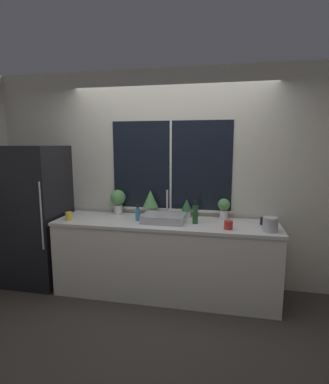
{
  "coord_description": "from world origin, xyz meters",
  "views": [
    {
      "loc": [
        0.68,
        -3.0,
        1.79
      ],
      "look_at": [
        -0.01,
        0.33,
        1.24
      ],
      "focal_mm": 28.0,
      "sensor_mm": 36.0,
      "label": 1
    }
  ],
  "objects_px": {
    "bottle_tall": "(195,214)",
    "mug_black": "(264,221)",
    "refrigerator": "(36,215)",
    "mug_red": "(228,225)",
    "potted_plant_far_left": "(118,199)",
    "sink": "(164,218)",
    "potted_plant_center_left": "(150,200)",
    "soap_bottle": "(138,214)",
    "potted_plant_center_right": "(187,207)",
    "mug_yellow": "(69,216)",
    "kettle": "(270,224)",
    "potted_plant_far_right": "(224,207)"
  },
  "relations": [
    {
      "from": "potted_plant_center_left",
      "to": "sink",
      "type": "bearing_deg",
      "value": -49.84
    },
    {
      "from": "potted_plant_center_right",
      "to": "bottle_tall",
      "type": "distance_m",
      "value": 0.3
    },
    {
      "from": "potted_plant_far_left",
      "to": "bottle_tall",
      "type": "bearing_deg",
      "value": -14.92
    },
    {
      "from": "refrigerator",
      "to": "potted_plant_center_left",
      "type": "xyz_separation_m",
      "value": [
        1.47,
        0.23,
        0.21
      ]
    },
    {
      "from": "refrigerator",
      "to": "kettle",
      "type": "bearing_deg",
      "value": -3.91
    },
    {
      "from": "potted_plant_center_right",
      "to": "mug_red",
      "type": "bearing_deg",
      "value": -40.44
    },
    {
      "from": "refrigerator",
      "to": "potted_plant_far_left",
      "type": "bearing_deg",
      "value": 12.4
    },
    {
      "from": "potted_plant_center_left",
      "to": "potted_plant_far_right",
      "type": "relative_size",
      "value": 1.29
    },
    {
      "from": "bottle_tall",
      "to": "kettle",
      "type": "height_order",
      "value": "bottle_tall"
    },
    {
      "from": "sink",
      "to": "bottle_tall",
      "type": "distance_m",
      "value": 0.37
    },
    {
      "from": "potted_plant_center_left",
      "to": "soap_bottle",
      "type": "relative_size",
      "value": 1.67
    },
    {
      "from": "potted_plant_far_left",
      "to": "potted_plant_center_right",
      "type": "bearing_deg",
      "value": 0.0
    },
    {
      "from": "potted_plant_far_right",
      "to": "mug_red",
      "type": "xyz_separation_m",
      "value": [
        0.06,
        -0.43,
        -0.11
      ]
    },
    {
      "from": "sink",
      "to": "bottle_tall",
      "type": "xyz_separation_m",
      "value": [
        0.37,
        -0.0,
        0.07
      ]
    },
    {
      "from": "refrigerator",
      "to": "bottle_tall",
      "type": "relative_size",
      "value": 6.55
    },
    {
      "from": "mug_yellow",
      "to": "kettle",
      "type": "relative_size",
      "value": 0.62
    },
    {
      "from": "potted_plant_center_left",
      "to": "mug_black",
      "type": "xyz_separation_m",
      "value": [
        1.36,
        -0.16,
        -0.16
      ]
    },
    {
      "from": "sink",
      "to": "mug_black",
      "type": "bearing_deg",
      "value": 5.41
    },
    {
      "from": "mug_black",
      "to": "bottle_tall",
      "type": "bearing_deg",
      "value": -171.83
    },
    {
      "from": "potted_plant_far_right",
      "to": "mug_black",
      "type": "xyz_separation_m",
      "value": [
        0.45,
        -0.16,
        -0.11
      ]
    },
    {
      "from": "bottle_tall",
      "to": "mug_yellow",
      "type": "distance_m",
      "value": 1.49
    },
    {
      "from": "potted_plant_far_left",
      "to": "soap_bottle",
      "type": "relative_size",
      "value": 1.62
    },
    {
      "from": "sink",
      "to": "potted_plant_center_left",
      "type": "relative_size",
      "value": 1.51
    },
    {
      "from": "refrigerator",
      "to": "mug_red",
      "type": "xyz_separation_m",
      "value": [
        2.43,
        -0.2,
        0.05
      ]
    },
    {
      "from": "refrigerator",
      "to": "soap_bottle",
      "type": "relative_size",
      "value": 9.13
    },
    {
      "from": "soap_bottle",
      "to": "mug_red",
      "type": "distance_m",
      "value": 1.06
    },
    {
      "from": "potted_plant_far_left",
      "to": "mug_black",
      "type": "distance_m",
      "value": 1.8
    },
    {
      "from": "sink",
      "to": "mug_yellow",
      "type": "distance_m",
      "value": 1.13
    },
    {
      "from": "potted_plant_far_left",
      "to": "soap_bottle",
      "type": "distance_m",
      "value": 0.46
    },
    {
      "from": "refrigerator",
      "to": "potted_plant_center_left",
      "type": "height_order",
      "value": "refrigerator"
    },
    {
      "from": "potted_plant_center_right",
      "to": "bottle_tall",
      "type": "xyz_separation_m",
      "value": [
        0.13,
        -0.27,
        -0.01
      ]
    },
    {
      "from": "soap_bottle",
      "to": "mug_red",
      "type": "bearing_deg",
      "value": -8.07
    },
    {
      "from": "bottle_tall",
      "to": "refrigerator",
      "type": "bearing_deg",
      "value": 178.74
    },
    {
      "from": "mug_yellow",
      "to": "soap_bottle",
      "type": "bearing_deg",
      "value": 10.66
    },
    {
      "from": "refrigerator",
      "to": "soap_bottle",
      "type": "xyz_separation_m",
      "value": [
        1.38,
        -0.05,
        0.09
      ]
    },
    {
      "from": "potted_plant_center_right",
      "to": "bottle_tall",
      "type": "relative_size",
      "value": 0.85
    },
    {
      "from": "potted_plant_center_left",
      "to": "mug_black",
      "type": "distance_m",
      "value": 1.37
    },
    {
      "from": "potted_plant_center_left",
      "to": "mug_black",
      "type": "height_order",
      "value": "potted_plant_center_left"
    },
    {
      "from": "potted_plant_far_left",
      "to": "mug_red",
      "type": "height_order",
      "value": "potted_plant_far_left"
    },
    {
      "from": "potted_plant_center_right",
      "to": "refrigerator",
      "type": "bearing_deg",
      "value": -173.27
    },
    {
      "from": "potted_plant_center_left",
      "to": "bottle_tall",
      "type": "distance_m",
      "value": 0.66
    },
    {
      "from": "mug_red",
      "to": "mug_yellow",
      "type": "height_order",
      "value": "mug_yellow"
    },
    {
      "from": "sink",
      "to": "potted_plant_center_right",
      "type": "bearing_deg",
      "value": 49.36
    },
    {
      "from": "bottle_tall",
      "to": "mug_black",
      "type": "bearing_deg",
      "value": 8.17
    },
    {
      "from": "refrigerator",
      "to": "sink",
      "type": "bearing_deg",
      "value": -1.44
    },
    {
      "from": "potted_plant_center_left",
      "to": "mug_yellow",
      "type": "height_order",
      "value": "potted_plant_center_left"
    },
    {
      "from": "sink",
      "to": "potted_plant_far_left",
      "type": "bearing_deg",
      "value": 157.72
    },
    {
      "from": "mug_yellow",
      "to": "bottle_tall",
      "type": "bearing_deg",
      "value": 6.14
    },
    {
      "from": "potted_plant_center_left",
      "to": "potted_plant_center_right",
      "type": "bearing_deg",
      "value": -0.0
    },
    {
      "from": "potted_plant_center_left",
      "to": "potted_plant_far_left",
      "type": "bearing_deg",
      "value": -180.0
    }
  ]
}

